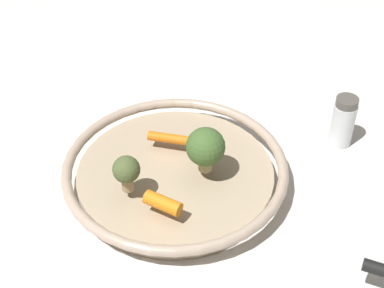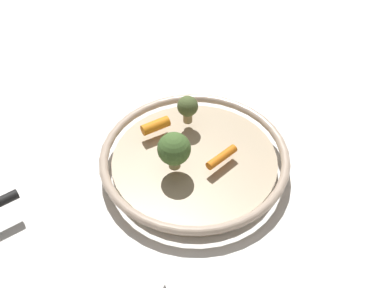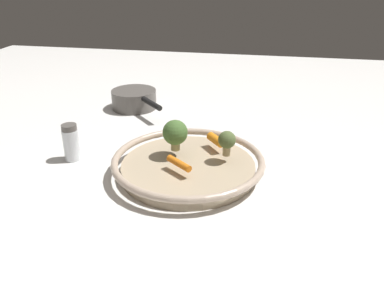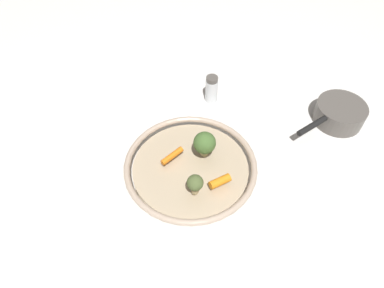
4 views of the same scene
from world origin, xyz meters
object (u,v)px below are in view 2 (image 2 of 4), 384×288
at_px(baby_carrot_near_rim, 156,126).
at_px(broccoli_floret_large, 174,149).
at_px(broccoli_floret_mid, 188,107).
at_px(baby_carrot_right, 222,157).
at_px(serving_bowl, 195,161).

height_order(baby_carrot_near_rim, broccoli_floret_large, broccoli_floret_large).
relative_size(broccoli_floret_mid, broccoli_floret_large, 0.80).
relative_size(baby_carrot_right, broccoli_floret_mid, 1.15).
bearing_deg(broccoli_floret_large, broccoli_floret_mid, -2.79).
relative_size(baby_carrot_right, baby_carrot_near_rim, 1.23).
bearing_deg(baby_carrot_right, broccoli_floret_large, 108.20).
bearing_deg(baby_carrot_near_rim, broccoli_floret_mid, -60.38).
bearing_deg(serving_bowl, broccoli_floret_large, 139.79).
bearing_deg(broccoli_floret_large, baby_carrot_near_rim, 29.94).
height_order(serving_bowl, baby_carrot_right, baby_carrot_right).
bearing_deg(baby_carrot_near_rim, broccoli_floret_large, -150.06).
distance_m(serving_bowl, baby_carrot_near_rim, 0.10).
bearing_deg(broccoli_floret_large, serving_bowl, -40.21).
distance_m(baby_carrot_near_rim, broccoli_floret_large, 0.10).
height_order(baby_carrot_near_rim, broccoli_floret_mid, broccoli_floret_mid).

